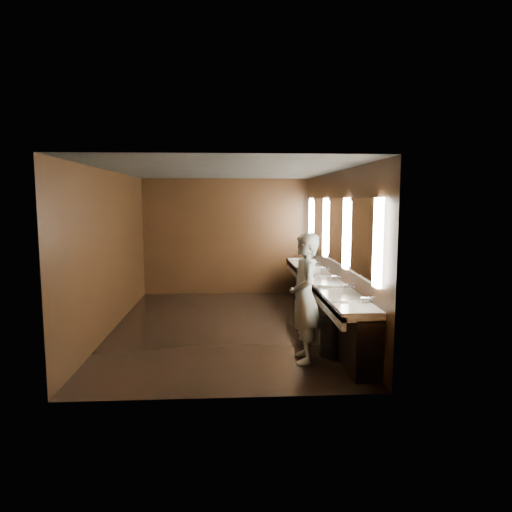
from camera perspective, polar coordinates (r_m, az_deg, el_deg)
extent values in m
plane|color=black|center=(8.40, -3.81, -8.82)|extent=(6.00, 6.00, 0.00)
cube|color=#2D2D2B|center=(8.10, -3.97, 10.61)|extent=(4.00, 6.00, 0.02)
cube|color=black|center=(11.12, -3.75, 2.42)|extent=(4.00, 0.02, 2.80)
cube|color=black|center=(5.16, -4.19, -2.97)|extent=(4.00, 0.02, 2.80)
cube|color=black|center=(8.39, -17.68, 0.59)|extent=(0.02, 6.00, 2.80)
cube|color=black|center=(8.35, 9.97, 0.79)|extent=(0.02, 6.00, 2.80)
cube|color=black|center=(8.48, 8.63, -5.91)|extent=(0.36, 5.40, 0.81)
cube|color=silver|center=(8.37, 8.05, -2.96)|extent=(0.55, 5.40, 0.12)
cube|color=silver|center=(8.34, 6.39, -3.53)|extent=(0.06, 5.40, 0.18)
cylinder|color=silver|center=(6.29, 13.69, -5.12)|extent=(0.18, 0.04, 0.04)
cylinder|color=silver|center=(7.12, 11.63, -3.65)|extent=(0.18, 0.04, 0.04)
cylinder|color=silver|center=(7.96, 10.00, -2.49)|extent=(0.18, 0.04, 0.04)
cylinder|color=silver|center=(8.81, 8.68, -1.55)|extent=(0.18, 0.04, 0.04)
cylinder|color=silver|center=(9.66, 7.60, -0.77)|extent=(0.18, 0.04, 0.04)
cylinder|color=silver|center=(10.52, 6.70, -0.12)|extent=(0.18, 0.04, 0.04)
cube|color=white|center=(6.01, 15.01, 1.60)|extent=(0.06, 0.22, 1.15)
cube|color=white|center=(6.78, 13.01, 2.25)|extent=(0.03, 1.32, 1.15)
cube|color=white|center=(7.54, 11.19, 2.77)|extent=(0.06, 0.23, 1.15)
cube|color=white|center=(8.32, 9.92, 3.19)|extent=(0.03, 1.32, 1.15)
cube|color=white|center=(9.09, 8.67, 3.54)|extent=(0.06, 0.23, 1.15)
cube|color=white|center=(9.88, 7.80, 3.82)|extent=(0.03, 1.32, 1.15)
cube|color=white|center=(10.66, 6.89, 4.07)|extent=(0.06, 0.22, 1.15)
imported|color=#93C1DB|center=(6.50, 6.10, -5.22)|extent=(0.44, 0.67, 1.84)
cylinder|color=black|center=(6.94, 9.39, -9.90)|extent=(0.39, 0.39, 0.57)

